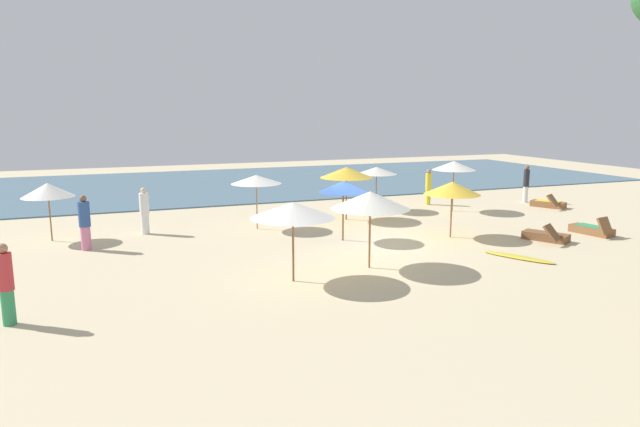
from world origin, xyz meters
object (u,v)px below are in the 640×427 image
(person_3, at_px, (428,186))
(person_4, at_px, (85,223))
(umbrella_2, at_px, (370,200))
(umbrella_0, at_px, (452,188))
(umbrella_1, at_px, (454,166))
(umbrella_4, at_px, (48,190))
(lounger_1, at_px, (549,204))
(lounger_2, at_px, (593,230))
(surfboard, at_px, (519,257))
(umbrella_8, at_px, (343,187))
(umbrella_7, at_px, (293,210))
(umbrella_6, at_px, (377,171))
(umbrella_3, at_px, (256,179))
(person_1, at_px, (526,183))
(person_2, at_px, (144,211))
(person_0, at_px, (6,284))
(umbrella_5, at_px, (347,172))
(lounger_0, at_px, (546,236))

(person_3, distance_m, person_4, 15.53)
(umbrella_2, distance_m, person_4, 9.30)
(umbrella_0, relative_size, umbrella_1, 0.89)
(umbrella_4, xyz_separation_m, lounger_1, (21.04, -0.93, -1.60))
(lounger_2, relative_size, surfboard, 0.77)
(umbrella_4, bearing_deg, umbrella_0, -18.83)
(lounger_1, relative_size, surfboard, 0.80)
(umbrella_8, distance_m, person_4, 8.55)
(umbrella_7, bearing_deg, umbrella_4, 130.40)
(surfboard, bearing_deg, umbrella_2, 171.34)
(umbrella_6, height_order, lounger_1, umbrella_6)
(umbrella_1, bearing_deg, surfboard, -110.13)
(umbrella_2, height_order, umbrella_3, umbrella_2)
(umbrella_8, bearing_deg, person_1, 19.96)
(person_2, height_order, surfboard, person_2)
(umbrella_4, bearing_deg, person_0, -91.76)
(person_3, relative_size, surfboard, 0.77)
(umbrella_4, bearing_deg, person_1, 1.74)
(umbrella_4, bearing_deg, umbrella_5, -0.90)
(person_2, bearing_deg, person_4, -137.80)
(umbrella_3, height_order, umbrella_8, umbrella_8)
(umbrella_7, xyz_separation_m, person_0, (-6.58, -0.73, -1.02))
(umbrella_6, relative_size, person_2, 1.15)
(umbrella_4, distance_m, person_4, 2.31)
(umbrella_4, relative_size, person_2, 1.18)
(lounger_2, xyz_separation_m, person_1, (2.71, 6.66, 0.77))
(lounger_1, xyz_separation_m, person_1, (-0.00, 1.57, 0.77))
(lounger_1, bearing_deg, person_0, -161.21)
(umbrella_5, xyz_separation_m, person_3, (5.16, 1.99, -1.09))
(umbrella_5, height_order, surfboard, umbrella_5)
(umbrella_7, bearing_deg, person_0, -173.65)
(person_3, bearing_deg, lounger_1, -29.82)
(person_0, bearing_deg, umbrella_4, 88.24)
(umbrella_0, distance_m, lounger_1, 8.74)
(umbrella_8, bearing_deg, umbrella_5, 64.38)
(surfboard, bearing_deg, umbrella_6, 92.14)
(lounger_2, relative_size, person_0, 0.97)
(lounger_0, distance_m, person_0, 16.37)
(umbrella_0, bearing_deg, umbrella_1, 55.08)
(lounger_2, distance_m, person_2, 16.36)
(person_0, bearing_deg, umbrella_8, 25.40)
(umbrella_7, xyz_separation_m, person_4, (-5.19, 5.64, -1.02))
(umbrella_0, distance_m, umbrella_2, 5.11)
(umbrella_3, bearing_deg, person_0, -134.55)
(umbrella_6, height_order, person_1, umbrella_6)
(lounger_0, distance_m, person_2, 14.31)
(umbrella_1, bearing_deg, umbrella_8, -153.09)
(person_0, distance_m, person_2, 8.83)
(umbrella_2, relative_size, umbrella_5, 1.03)
(umbrella_3, xyz_separation_m, surfboard, (6.36, -7.09, -1.87))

